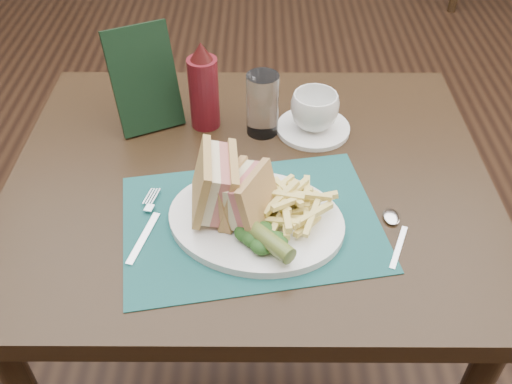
# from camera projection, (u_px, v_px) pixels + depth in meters

# --- Properties ---
(floor) EXTENTS (7.00, 7.00, 0.00)m
(floor) POSITION_uv_depth(u_px,v_px,m) (253.00, 249.00, 1.94)
(floor) COLOR black
(floor) RESTS_ON ground
(table_main) EXTENTS (0.90, 0.75, 0.75)m
(table_main) POSITION_uv_depth(u_px,v_px,m) (251.00, 298.00, 1.32)
(table_main) COLOR black
(table_main) RESTS_ON ground
(placemat) EXTENTS (0.48, 0.38, 0.00)m
(placemat) POSITION_uv_depth(u_px,v_px,m) (251.00, 222.00, 0.97)
(placemat) COLOR #184D4B
(placemat) RESTS_ON table_main
(plate) EXTENTS (0.35, 0.31, 0.01)m
(plate) POSITION_uv_depth(u_px,v_px,m) (256.00, 220.00, 0.96)
(plate) COLOR white
(plate) RESTS_ON placemat
(sandwich_half_a) EXTENTS (0.09, 0.12, 0.12)m
(sandwich_half_a) POSITION_uv_depth(u_px,v_px,m) (202.00, 184.00, 0.93)
(sandwich_half_a) COLOR tan
(sandwich_half_a) RESTS_ON plate
(sandwich_half_b) EXTENTS (0.11, 0.12, 0.10)m
(sandwich_half_b) POSITION_uv_depth(u_px,v_px,m) (236.00, 192.00, 0.93)
(sandwich_half_b) COLOR tan
(sandwich_half_b) RESTS_ON plate
(kale_garnish) EXTENTS (0.11, 0.08, 0.03)m
(kale_garnish) POSITION_uv_depth(u_px,v_px,m) (260.00, 237.00, 0.91)
(kale_garnish) COLOR #1A3E16
(kale_garnish) RESTS_ON plate
(pickle_spear) EXTENTS (0.10, 0.11, 0.03)m
(pickle_spear) POSITION_uv_depth(u_px,v_px,m) (263.00, 236.00, 0.89)
(pickle_spear) COLOR #4E5F24
(pickle_spear) RESTS_ON plate
(fries_pile) EXTENTS (0.18, 0.20, 0.05)m
(fries_pile) POSITION_uv_depth(u_px,v_px,m) (294.00, 202.00, 0.95)
(fries_pile) COLOR #F6E27B
(fries_pile) RESTS_ON plate
(fork) EXTENTS (0.07, 0.17, 0.01)m
(fork) POSITION_uv_depth(u_px,v_px,m) (146.00, 223.00, 0.96)
(fork) COLOR silver
(fork) RESTS_ON placemat
(spoon) EXTENTS (0.09, 0.15, 0.01)m
(spoon) POSITION_uv_depth(u_px,v_px,m) (396.00, 235.00, 0.94)
(spoon) COLOR silver
(spoon) RESTS_ON table_main
(saucer) EXTENTS (0.19, 0.19, 0.01)m
(saucer) POSITION_uv_depth(u_px,v_px,m) (313.00, 128.00, 1.17)
(saucer) COLOR white
(saucer) RESTS_ON table_main
(coffee_cup) EXTENTS (0.12, 0.12, 0.08)m
(coffee_cup) POSITION_uv_depth(u_px,v_px,m) (315.00, 111.00, 1.14)
(coffee_cup) COLOR white
(coffee_cup) RESTS_ON saucer
(drinking_glass) EXTENTS (0.07, 0.07, 0.13)m
(drinking_glass) POSITION_uv_depth(u_px,v_px,m) (262.00, 104.00, 1.13)
(drinking_glass) COLOR silver
(drinking_glass) RESTS_ON table_main
(ketchup_bottle) EXTENTS (0.07, 0.07, 0.19)m
(ketchup_bottle) POSITION_uv_depth(u_px,v_px,m) (203.00, 85.00, 1.13)
(ketchup_bottle) COLOR #510D15
(ketchup_bottle) RESTS_ON table_main
(check_presenter) EXTENTS (0.15, 0.13, 0.21)m
(check_presenter) POSITION_uv_depth(u_px,v_px,m) (144.00, 80.00, 1.13)
(check_presenter) COLOR black
(check_presenter) RESTS_ON table_main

